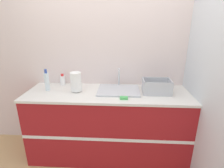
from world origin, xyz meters
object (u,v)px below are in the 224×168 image
paper_towel_roll (76,82)px  bottle_clear (47,81)px  bottle_white_spray (63,80)px  dish_rack (156,88)px  sink (119,90)px

paper_towel_roll → bottle_clear: bottle_clear is taller
paper_towel_roll → bottle_white_spray: bearing=136.2°
paper_towel_roll → dish_rack: size_ratio=0.74×
dish_rack → bottle_white_spray: dish_rack is taller
bottle_white_spray → paper_towel_roll: bearing=-43.8°
paper_towel_roll → bottle_white_spray: 0.36m
dish_rack → bottle_clear: bottle_clear is taller
paper_towel_roll → bottle_white_spray: size_ratio=1.60×
paper_towel_roll → dish_rack: paper_towel_roll is taller
dish_rack → bottle_white_spray: 1.27m
bottle_clear → bottle_white_spray: bearing=61.1°
sink → paper_towel_roll: sink is taller
bottle_white_spray → bottle_clear: bottle_clear is taller
sink → bottle_clear: size_ratio=1.88×
sink → dish_rack: (0.47, -0.04, 0.05)m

